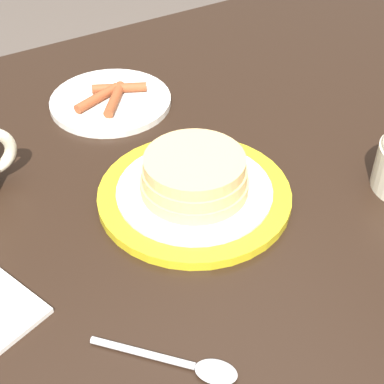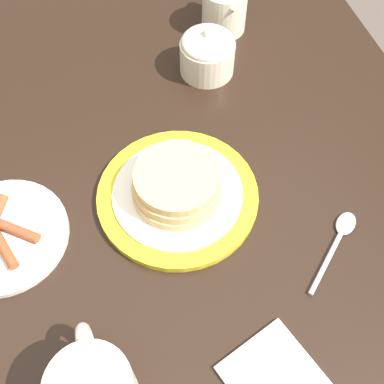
{
  "view_description": "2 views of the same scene",
  "coord_description": "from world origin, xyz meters",
  "views": [
    {
      "loc": [
        -0.33,
        -0.48,
        1.23
      ],
      "look_at": [
        -0.07,
        -0.04,
        0.8
      ],
      "focal_mm": 55.0,
      "sensor_mm": 36.0,
      "label": 1
    },
    {
      "loc": [
        -0.41,
        0.06,
        1.36
      ],
      "look_at": [
        -0.07,
        -0.04,
        0.8
      ],
      "focal_mm": 45.0,
      "sensor_mm": 36.0,
      "label": 2
    }
  ],
  "objects": [
    {
      "name": "spoon",
      "position": [
        -0.18,
        -0.22,
        0.77
      ],
      "size": [
        0.11,
        0.11,
        0.01
      ],
      "color": "silver",
      "rests_on": "dining_table"
    },
    {
      "name": "side_plate_bacon",
      "position": [
        -0.05,
        0.22,
        0.77
      ],
      "size": [
        0.18,
        0.18,
        0.02
      ],
      "color": "silver",
      "rests_on": "dining_table"
    },
    {
      "name": "pancake_plate",
      "position": [
        -0.05,
        -0.02,
        0.79
      ],
      "size": [
        0.23,
        0.23,
        0.06
      ],
      "color": "gold",
      "rests_on": "dining_table"
    },
    {
      "name": "dining_table",
      "position": [
        0.0,
        0.0,
        0.64
      ],
      "size": [
        1.22,
        0.91,
        0.77
      ],
      "color": "black",
      "rests_on": "ground_plane"
    }
  ]
}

